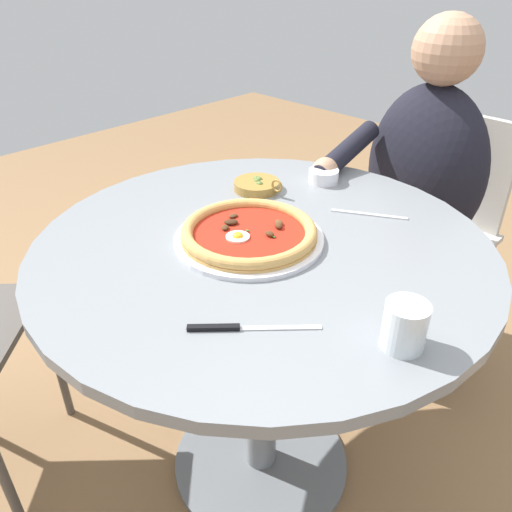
{
  "coord_description": "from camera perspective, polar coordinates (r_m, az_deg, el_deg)",
  "views": [
    {
      "loc": [
        0.64,
        -0.67,
        1.26
      ],
      "look_at": [
        0.01,
        -0.03,
        0.71
      ],
      "focal_mm": 35.64,
      "sensor_mm": 36.0,
      "label": 1
    }
  ],
  "objects": [
    {
      "name": "olive_pan",
      "position": [
        1.3,
        0.13,
        7.96
      ],
      "size": [
        0.14,
        0.12,
        0.05
      ],
      "color": "olive",
      "rests_on": "dining_table"
    },
    {
      "name": "steak_knife",
      "position": [
        0.83,
        -2.47,
        -8.05
      ],
      "size": [
        0.16,
        0.16,
        0.01
      ],
      "color": "silver",
      "rests_on": "dining_table"
    },
    {
      "name": "fork_utensil",
      "position": [
        1.21,
        12.58,
        4.59
      ],
      "size": [
        0.16,
        0.09,
        0.0
      ],
      "color": "#BCBCC1",
      "rests_on": "dining_table"
    },
    {
      "name": "diner_person",
      "position": [
        1.67,
        17.19,
        2.68
      ],
      "size": [
        0.37,
        0.49,
        1.12
      ],
      "color": "#282833",
      "rests_on": "ground"
    },
    {
      "name": "water_glass",
      "position": [
        0.81,
        16.31,
        -7.75
      ],
      "size": [
        0.07,
        0.07,
        0.08
      ],
      "color": "silver",
      "rests_on": "dining_table"
    },
    {
      "name": "dining_table",
      "position": [
        1.16,
        0.68,
        -5.24
      ],
      "size": [
        0.97,
        0.97,
        0.73
      ],
      "color": "gray",
      "rests_on": "ground"
    },
    {
      "name": "pizza_on_plate",
      "position": [
        1.06,
        -0.8,
        2.53
      ],
      "size": [
        0.32,
        0.32,
        0.04
      ],
      "color": "white",
      "rests_on": "dining_table"
    },
    {
      "name": "cafe_chair_diner",
      "position": [
        1.77,
        19.47,
        4.21
      ],
      "size": [
        0.39,
        0.39,
        0.82
      ],
      "color": "beige",
      "rests_on": "ground"
    },
    {
      "name": "ramekin_capers",
      "position": [
        1.35,
        7.6,
        8.95
      ],
      "size": [
        0.08,
        0.08,
        0.03
      ],
      "color": "white",
      "rests_on": "dining_table"
    },
    {
      "name": "ground_plane",
      "position": [
        1.58,
        0.54,
        -22.29
      ],
      "size": [
        6.0,
        6.0,
        0.02
      ],
      "primitive_type": "cube",
      "color": "olive"
    }
  ]
}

